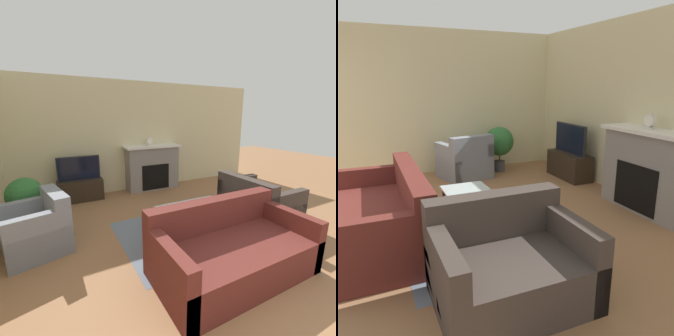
% 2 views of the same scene
% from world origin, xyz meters
% --- Properties ---
extents(wall_back, '(7.93, 0.06, 2.70)m').
position_xyz_m(wall_back, '(0.00, 5.17, 1.35)').
color(wall_back, beige).
rests_on(wall_back, ground_plane).
extents(wall_left, '(0.06, 8.14, 2.70)m').
position_xyz_m(wall_left, '(-2.49, 2.57, 1.35)').
color(wall_left, beige).
rests_on(wall_left, ground_plane).
extents(area_rug, '(2.34, 1.76, 0.00)m').
position_xyz_m(area_rug, '(0.41, 2.54, 0.00)').
color(area_rug, slate).
rests_on(area_rug, ground_plane).
extents(fireplace, '(1.45, 0.49, 1.14)m').
position_xyz_m(fireplace, '(0.73, 4.92, 0.60)').
color(fireplace, gray).
rests_on(fireplace, ground_plane).
extents(tv_stand, '(0.95, 0.39, 0.47)m').
position_xyz_m(tv_stand, '(-1.05, 4.86, 0.24)').
color(tv_stand, '#2D2319').
rests_on(tv_stand, ground_plane).
extents(tv, '(0.89, 0.06, 0.54)m').
position_xyz_m(tv, '(-1.05, 4.86, 0.74)').
color(tv, '#232328').
rests_on(tv, tv_stand).
extents(couch_sectional, '(1.92, 0.98, 0.82)m').
position_xyz_m(couch_sectional, '(0.27, 1.50, 0.29)').
color(couch_sectional, '#5B231E').
rests_on(couch_sectional, ground_plane).
extents(couch_loveseat, '(0.94, 1.23, 0.82)m').
position_xyz_m(couch_loveseat, '(1.72, 2.39, 0.29)').
color(couch_loveseat, '#3D332D').
rests_on(couch_loveseat, ground_plane).
extents(armchair_by_window, '(0.96, 0.98, 0.82)m').
position_xyz_m(armchair_by_window, '(-1.81, 3.08, 0.30)').
color(armchair_by_window, gray).
rests_on(armchair_by_window, ground_plane).
extents(coffee_table, '(1.14, 0.56, 0.44)m').
position_xyz_m(coffee_table, '(0.41, 2.52, 0.40)').
color(coffee_table, '#333338').
rests_on(coffee_table, ground_plane).
extents(potted_plant, '(0.57, 0.57, 0.89)m').
position_xyz_m(potted_plant, '(-2.00, 3.84, 0.58)').
color(potted_plant, '#47474C').
rests_on(potted_plant, ground_plane).
extents(mantel_clock, '(0.17, 0.07, 0.20)m').
position_xyz_m(mantel_clock, '(0.66, 4.92, 1.24)').
color(mantel_clock, beige).
rests_on(mantel_clock, fireplace).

